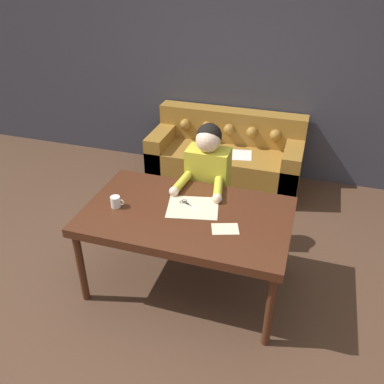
{
  "coord_description": "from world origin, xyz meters",
  "views": [
    {
      "loc": [
        0.9,
        -2.33,
        2.47
      ],
      "look_at": [
        0.09,
        0.25,
        0.82
      ],
      "focal_mm": 38.0,
      "sensor_mm": 36.0,
      "label": 1
    }
  ],
  "objects_px": {
    "couch": "(226,158)",
    "scissors": "(187,204)",
    "person": "(207,185)",
    "mug": "(116,202)",
    "dining_table": "(187,219)"
  },
  "relations": [
    {
      "from": "dining_table",
      "to": "couch",
      "type": "bearing_deg",
      "value": 93.28
    },
    {
      "from": "dining_table",
      "to": "mug",
      "type": "distance_m",
      "value": 0.57
    },
    {
      "from": "person",
      "to": "scissors",
      "type": "distance_m",
      "value": 0.51
    },
    {
      "from": "couch",
      "to": "person",
      "type": "bearing_deg",
      "value": -85.33
    },
    {
      "from": "couch",
      "to": "mug",
      "type": "height_order",
      "value": "couch"
    },
    {
      "from": "scissors",
      "to": "mug",
      "type": "distance_m",
      "value": 0.55
    },
    {
      "from": "couch",
      "to": "person",
      "type": "distance_m",
      "value": 1.23
    },
    {
      "from": "couch",
      "to": "scissors",
      "type": "bearing_deg",
      "value": -87.75
    },
    {
      "from": "couch",
      "to": "scissors",
      "type": "relative_size",
      "value": 8.93
    },
    {
      "from": "person",
      "to": "couch",
      "type": "bearing_deg",
      "value": 94.67
    },
    {
      "from": "dining_table",
      "to": "scissors",
      "type": "distance_m",
      "value": 0.14
    },
    {
      "from": "dining_table",
      "to": "person",
      "type": "bearing_deg",
      "value": 90.6
    },
    {
      "from": "person",
      "to": "scissors",
      "type": "relative_size",
      "value": 6.16
    },
    {
      "from": "couch",
      "to": "scissors",
      "type": "height_order",
      "value": "couch"
    },
    {
      "from": "person",
      "to": "mug",
      "type": "distance_m",
      "value": 0.9
    }
  ]
}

